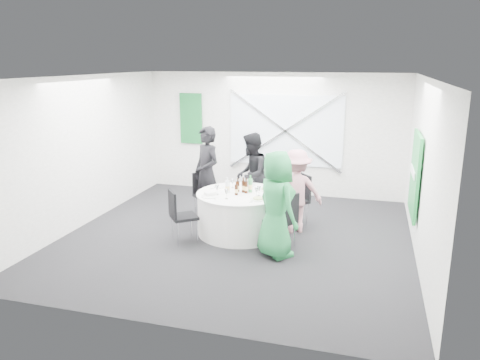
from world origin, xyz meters
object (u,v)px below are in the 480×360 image
(person_woman_green, at_px, (276,204))
(clear_water_bottle, at_px, (227,187))
(chair_back_right, at_px, (299,195))
(chair_front_left, at_px, (179,212))
(chair_back, at_px, (260,189))
(person_man_back, at_px, (251,175))
(banquet_table, at_px, (240,213))
(person_woman_pink, at_px, (296,191))
(green_water_bottle, at_px, (250,186))
(chair_back_left, at_px, (204,191))
(chair_front_right, at_px, (284,217))
(person_man_back_left, at_px, (207,173))

(person_woman_green, height_order, clear_water_bottle, person_woman_green)
(chair_back_right, height_order, clear_water_bottle, clear_water_bottle)
(person_woman_green, bearing_deg, chair_front_left, 40.98)
(chair_back, bearing_deg, chair_back_right, -21.64)
(person_man_back, height_order, clear_water_bottle, person_man_back)
(banquet_table, bearing_deg, chair_back, 85.79)
(person_woman_pink, distance_m, green_water_bottle, 0.83)
(chair_back_right, bearing_deg, chair_back_left, -129.39)
(chair_back_left, height_order, chair_front_right, chair_front_right)
(green_water_bottle, bearing_deg, person_woman_green, -53.87)
(chair_back_left, height_order, chair_back_right, chair_back_right)
(chair_back, relative_size, chair_front_right, 0.91)
(chair_back, bearing_deg, person_man_back_left, -145.18)
(green_water_bottle, bearing_deg, chair_front_right, -39.05)
(chair_back_left, relative_size, green_water_bottle, 2.88)
(chair_front_left, xyz_separation_m, person_man_back, (0.82, 1.75, 0.30))
(person_man_back_left, height_order, clear_water_bottle, person_man_back_left)
(chair_back, distance_m, chair_back_right, 0.94)
(chair_back, bearing_deg, person_woman_pink, -40.44)
(chair_back_right, height_order, person_man_back, person_man_back)
(person_man_back_left, distance_m, person_woman_pink, 1.83)
(clear_water_bottle, bearing_deg, banquet_table, 12.05)
(chair_front_left, xyz_separation_m, person_woman_pink, (1.83, 1.07, 0.22))
(banquet_table, distance_m, clear_water_bottle, 0.54)
(green_water_bottle, height_order, clear_water_bottle, green_water_bottle)
(person_man_back_left, bearing_deg, chair_front_right, 4.18)
(person_man_back_left, bearing_deg, banquet_table, 0.00)
(chair_back_left, distance_m, person_woman_pink, 1.97)
(person_man_back_left, height_order, green_water_bottle, person_man_back_left)
(chair_front_right, relative_size, clear_water_bottle, 3.38)
(chair_back, xyz_separation_m, chair_back_right, (0.85, -0.41, 0.06))
(chair_back, bearing_deg, clear_water_bottle, -99.61)
(chair_back_right, xyz_separation_m, green_water_bottle, (-0.78, -0.70, 0.31))
(chair_front_right, distance_m, person_woman_pink, 0.89)
(chair_back, distance_m, person_man_back, 0.41)
(chair_back_left, relative_size, chair_back_right, 0.92)
(chair_back, height_order, person_man_back_left, person_man_back_left)
(chair_back_left, distance_m, green_water_bottle, 1.36)
(clear_water_bottle, bearing_deg, chair_back_right, 36.26)
(person_man_back, bearing_deg, green_water_bottle, 10.11)
(chair_front_right, bearing_deg, person_man_back, -119.16)
(chair_back, height_order, chair_front_right, chair_front_right)
(person_woman_pink, bearing_deg, person_man_back_left, -30.22)
(clear_water_bottle, bearing_deg, person_man_back_left, 132.36)
(person_woman_pink, distance_m, person_woman_green, 1.18)
(banquet_table, distance_m, person_man_back, 1.14)
(person_woman_pink, height_order, clear_water_bottle, person_woman_pink)
(chair_back_right, height_order, person_woman_pink, person_woman_pink)
(chair_back_right, bearing_deg, person_man_back, -144.02)
(chair_front_right, height_order, person_man_back_left, person_man_back_left)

